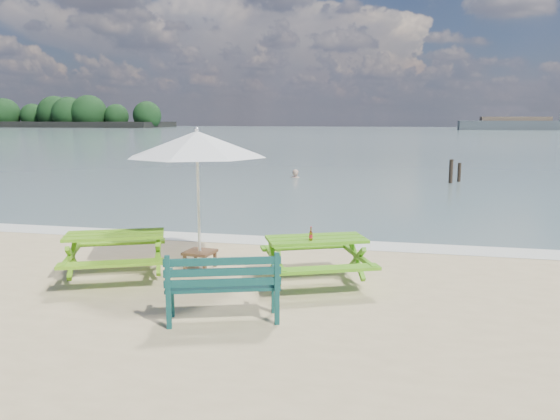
% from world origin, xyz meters
% --- Properties ---
extents(sea, '(300.00, 300.00, 0.00)m').
position_xyz_m(sea, '(0.00, 85.00, 0.00)').
color(sea, slate).
rests_on(sea, ground).
extents(foam_strip, '(22.00, 0.90, 0.01)m').
position_xyz_m(foam_strip, '(0.00, 4.60, 0.01)').
color(foam_strip, silver).
rests_on(foam_strip, ground).
extents(island_headland, '(90.00, 22.00, 7.60)m').
position_xyz_m(island_headland, '(-110.00, 140.00, 3.26)').
color(island_headland, black).
rests_on(island_headland, ground).
extents(picnic_table_left, '(2.25, 2.34, 0.79)m').
position_xyz_m(picnic_table_left, '(-2.32, 1.24, 0.38)').
color(picnic_table_left, '#62A018').
rests_on(picnic_table_left, ground).
extents(picnic_table_right, '(2.21, 2.31, 0.78)m').
position_xyz_m(picnic_table_right, '(1.13, 1.70, 0.37)').
color(picnic_table_right, '#4D9516').
rests_on(picnic_table_right, ground).
extents(park_bench, '(1.62, 0.98, 0.95)m').
position_xyz_m(park_bench, '(0.15, -0.30, 0.29)').
color(park_bench, '#0E3B38').
rests_on(park_bench, ground).
extents(side_table, '(0.57, 0.57, 0.33)m').
position_xyz_m(side_table, '(-1.11, 2.12, 0.17)').
color(side_table, brown).
rests_on(side_table, ground).
extents(patio_umbrella, '(2.87, 2.87, 2.53)m').
position_xyz_m(patio_umbrella, '(-1.11, 2.12, 2.30)').
color(patio_umbrella, silver).
rests_on(patio_umbrella, ground).
extents(beer_bottle, '(0.06, 0.06, 0.23)m').
position_xyz_m(beer_bottle, '(1.07, 1.48, 0.85)').
color(beer_bottle, '#975A16').
rests_on(beer_bottle, picnic_table_right).
extents(swimmer, '(0.71, 0.57, 1.70)m').
position_xyz_m(swimmer, '(-2.33, 17.89, -0.47)').
color(swimmer, tan).
rests_on(swimmer, ground).
extents(mooring_pilings, '(0.56, 0.76, 1.21)m').
position_xyz_m(mooring_pilings, '(4.74, 17.31, 0.37)').
color(mooring_pilings, black).
rests_on(mooring_pilings, ground).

